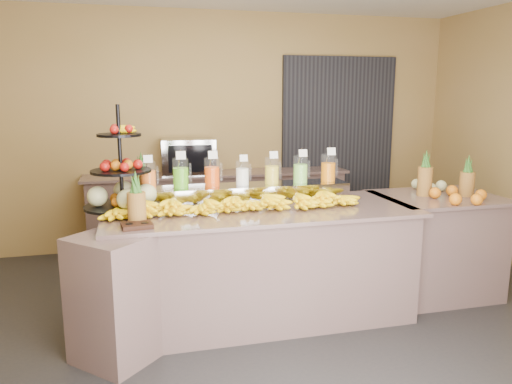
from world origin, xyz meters
name	(u,v)px	position (x,y,z in m)	size (l,w,h in m)	color
ground	(271,332)	(0.00, 0.00, 0.00)	(6.00, 6.00, 0.00)	black
room_envelope	(268,90)	(0.19, 0.79, 1.88)	(6.04, 5.02, 2.82)	olive
buffet_counter	(248,266)	(-0.12, 0.26, 0.47)	(2.75, 1.25, 0.93)	gray
right_counter	(435,245)	(1.70, 0.40, 0.47)	(1.08, 0.88, 0.93)	gray
back_ledge	(219,210)	(0.00, 2.25, 0.47)	(3.10, 0.55, 0.93)	gray
pitcher_tray	(242,194)	(-0.09, 0.58, 1.01)	(1.85, 0.30, 0.15)	gray
juice_pitcher_orange_a	(148,177)	(-0.87, 0.58, 1.18)	(0.12, 0.13, 0.30)	silver
juice_pitcher_green	(181,175)	(-0.61, 0.58, 1.19)	(0.13, 0.14, 0.32)	silver
juice_pitcher_orange_b	(212,174)	(-0.35, 0.58, 1.19)	(0.13, 0.13, 0.32)	silver
juice_pitcher_milk	(242,174)	(-0.09, 0.58, 1.17)	(0.11, 0.12, 0.28)	silver
juice_pitcher_lemon	(272,172)	(0.17, 0.58, 1.18)	(0.12, 0.13, 0.30)	silver
juice_pitcher_lime	(300,171)	(0.43, 0.58, 1.18)	(0.13, 0.13, 0.31)	silver
juice_pitcher_orange_c	(328,169)	(0.69, 0.58, 1.19)	(0.13, 0.13, 0.31)	silver
banana_heap	(236,202)	(-0.21, 0.28, 1.00)	(2.05, 0.19, 0.17)	yellow
fruit_stand	(127,185)	(-1.04, 0.47, 1.14)	(0.66, 0.66, 0.84)	black
condiment_caddy	(137,226)	(-0.98, -0.05, 0.95)	(0.21, 0.16, 0.03)	black
pineapple_left_a	(137,204)	(-0.98, 0.09, 1.07)	(0.13, 0.13, 0.38)	brown
pineapple_left_b	(142,184)	(-0.92, 0.71, 1.10)	(0.15, 0.15, 0.45)	brown
right_fruit_pile	(451,189)	(1.74, 0.28, 1.01)	(0.50, 0.48, 0.26)	brown
oven_warmer	(188,156)	(-0.35, 2.25, 1.13)	(0.61, 0.42, 0.40)	gray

